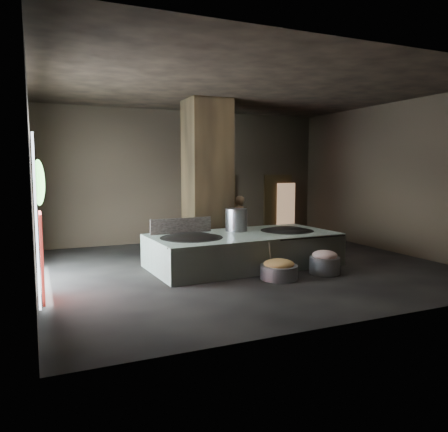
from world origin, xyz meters
name	(u,v)px	position (x,y,z in m)	size (l,w,h in m)	color
floor	(245,268)	(0.00, 0.00, -0.05)	(10.00, 9.00, 0.10)	black
ceiling	(246,87)	(0.00, 0.00, 4.55)	(10.00, 9.00, 0.10)	black
back_wall	(187,176)	(0.00, 4.55, 2.25)	(10.00, 0.10, 4.50)	black
front_wall	(371,186)	(0.00, -4.55, 2.25)	(10.00, 0.10, 4.50)	black
left_wall	(29,182)	(-5.05, 0.00, 2.25)	(0.10, 9.00, 4.50)	black
right_wall	(395,178)	(5.05, 0.00, 2.25)	(0.10, 9.00, 4.50)	black
pillar	(207,178)	(-0.30, 1.90, 2.25)	(1.20, 1.20, 4.50)	black
hearth_platform	(243,250)	(-0.01, 0.06, 0.42)	(4.84, 2.31, 0.84)	#A6B6A3
platform_cap	(244,235)	(-0.01, 0.06, 0.82)	(4.73, 2.27, 0.03)	black
wok_left	(192,241)	(-1.46, 0.01, 0.75)	(1.52, 1.52, 0.42)	black
wok_left_rim	(191,238)	(-1.46, 0.01, 0.82)	(1.56, 1.56, 0.05)	black
wok_right	(287,234)	(1.34, 0.11, 0.75)	(1.42, 1.42, 0.40)	black
wok_right_rim	(287,231)	(1.34, 0.11, 0.82)	(1.45, 1.45, 0.05)	black
stock_pot	(236,220)	(0.04, 0.61, 1.13)	(0.59, 0.59, 0.63)	#929399
splash_guard	(181,226)	(-1.46, 0.81, 1.03)	(1.68, 0.06, 0.42)	black
cook	(238,222)	(0.95, 2.39, 0.84)	(0.61, 0.39, 1.67)	olive
veg_basin	(279,272)	(0.13, -1.51, 0.16)	(0.86, 0.86, 0.32)	gray
veg_fill	(279,264)	(0.13, -1.51, 0.35)	(0.71, 0.71, 0.22)	#999E4C
ladle	(270,255)	(-0.02, -1.36, 0.55)	(0.03, 0.03, 0.68)	#929399
meat_basin	(324,265)	(1.41, -1.50, 0.20)	(0.73, 0.73, 0.40)	gray
meat_fill	(325,255)	(1.41, -1.50, 0.45)	(0.60, 0.60, 0.23)	#AC6F67
doorway_near	(220,208)	(1.20, 4.45, 1.10)	(1.18, 0.08, 2.38)	black
doorway_near_glow	(219,209)	(1.20, 4.56, 1.05)	(0.87, 0.04, 2.07)	#8C6647
doorway_far	(277,206)	(3.60, 4.45, 1.10)	(1.18, 0.08, 2.38)	black
doorway_far_glow	(286,207)	(3.89, 4.31, 1.05)	(0.78, 0.04, 1.85)	#8C6647
left_opening	(36,212)	(-4.95, 0.20, 1.60)	(0.04, 4.20, 3.10)	white
pavilion_sliver	(42,257)	(-4.88, -1.10, 0.85)	(0.05, 0.90, 1.70)	maroon
tree_silhouette	(39,182)	(-4.85, 1.30, 2.20)	(0.28, 1.10, 1.10)	#194714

